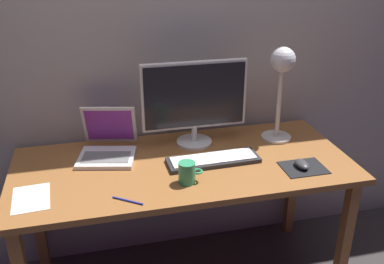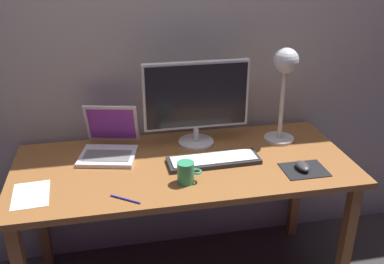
# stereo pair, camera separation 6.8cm
# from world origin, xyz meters

# --- Properties ---
(back_wall) EXTENTS (4.80, 0.06, 2.60)m
(back_wall) POSITION_xyz_m (0.00, 0.40, 1.30)
(back_wall) COLOR #A8A099
(back_wall) RESTS_ON ground
(desk) EXTENTS (1.60, 0.70, 0.74)m
(desk) POSITION_xyz_m (0.00, 0.00, 0.66)
(desk) COLOR #935B2D
(desk) RESTS_ON ground
(monitor) EXTENTS (0.53, 0.18, 0.44)m
(monitor) POSITION_xyz_m (0.10, 0.19, 0.98)
(monitor) COLOR silver
(monitor) RESTS_ON desk
(keyboard_main) EXTENTS (0.44, 0.15, 0.03)m
(keyboard_main) POSITION_xyz_m (0.14, -0.03, 0.75)
(keyboard_main) COLOR #28282B
(keyboard_main) RESTS_ON desk
(laptop) EXTENTS (0.32, 0.33, 0.23)m
(laptop) POSITION_xyz_m (-0.34, 0.18, 0.80)
(laptop) COLOR silver
(laptop) RESTS_ON desk
(desk_lamp) EXTENTS (0.16, 0.16, 0.49)m
(desk_lamp) POSITION_xyz_m (0.54, 0.15, 1.09)
(desk_lamp) COLOR beige
(desk_lamp) RESTS_ON desk
(mousepad) EXTENTS (0.20, 0.16, 0.00)m
(mousepad) POSITION_xyz_m (0.53, -0.18, 0.74)
(mousepad) COLOR black
(mousepad) RESTS_ON desk
(mouse) EXTENTS (0.06, 0.10, 0.03)m
(mouse) POSITION_xyz_m (0.52, -0.18, 0.76)
(mouse) COLOR #38383A
(mouse) RESTS_ON mousepad
(coffee_mug) EXTENTS (0.11, 0.07, 0.10)m
(coffee_mug) POSITION_xyz_m (-0.02, -0.18, 0.79)
(coffee_mug) COLOR #339966
(coffee_mug) RESTS_ON desk
(paper_sheet_near_mouse) EXTENTS (0.16, 0.22, 0.00)m
(paper_sheet_near_mouse) POSITION_xyz_m (-0.68, -0.15, 0.74)
(paper_sheet_near_mouse) COLOR white
(paper_sheet_near_mouse) RESTS_ON desk
(pen) EXTENTS (0.12, 0.09, 0.01)m
(pen) POSITION_xyz_m (-0.29, -0.27, 0.74)
(pen) COLOR #2633A5
(pen) RESTS_ON desk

